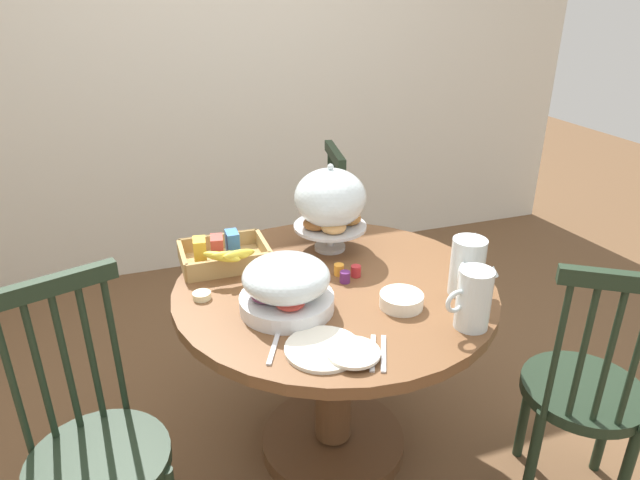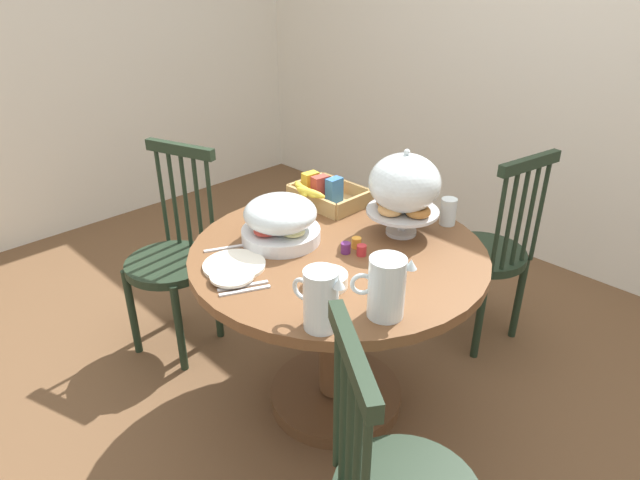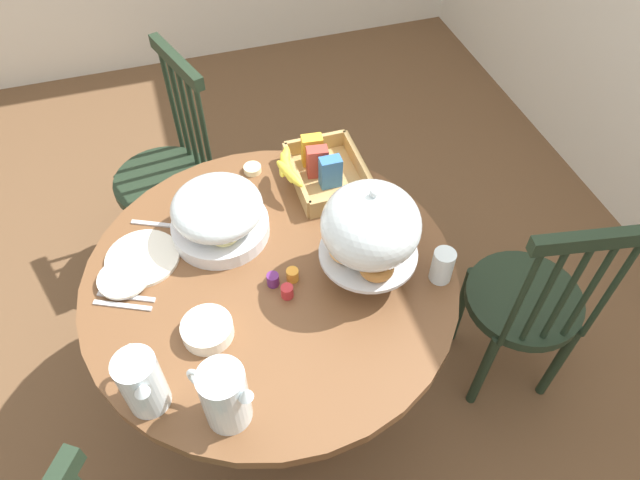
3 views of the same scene
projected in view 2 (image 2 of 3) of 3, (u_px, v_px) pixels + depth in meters
name	position (u px, v px, depth m)	size (l,w,h in m)	color
ground_plane	(331.00, 396.00, 2.43)	(10.00, 10.00, 0.00)	brown
wall_back	(573.00, 40.00, 2.96)	(4.80, 0.06, 2.60)	silver
wall_left	(103.00, 24.00, 3.58)	(0.06, 4.32, 2.60)	silver
dining_table	(338.00, 301.00, 2.17)	(1.11, 1.11, 0.74)	brown
windsor_chair_near_window	(487.00, 256.00, 2.61)	(0.41, 0.41, 0.97)	#1E2D1E
windsor_chair_by_cabinet	(173.00, 261.00, 2.56)	(0.43, 0.43, 0.97)	#1E2D1E
pastry_stand_with_dome	(404.00, 187.00, 2.09)	(0.28, 0.28, 0.34)	silver
fruit_platter_covered	(281.00, 220.00, 2.09)	(0.30, 0.30, 0.18)	silver
orange_juice_pitcher	(321.00, 302.00, 1.60)	(0.19, 0.10, 0.19)	silver
milk_pitcher	(386.00, 290.00, 1.65)	(0.16, 0.15, 0.20)	silver
cereal_basket	(324.00, 194.00, 2.42)	(0.32, 0.30, 0.12)	tan
china_plate_large	(234.00, 265.00, 1.95)	(0.22, 0.22, 0.01)	white
china_plate_small	(232.00, 276.00, 1.86)	(0.15, 0.15, 0.01)	white
cereal_bowl	(327.00, 280.00, 1.83)	(0.14, 0.14, 0.04)	white
drinking_glass	(448.00, 212.00, 2.23)	(0.06, 0.06, 0.11)	silver
butter_dish	(271.00, 207.00, 2.37)	(0.06, 0.06, 0.02)	beige
jam_jar_strawberry	(362.00, 250.00, 2.01)	(0.04, 0.04, 0.04)	#B7282D
jam_jar_apricot	(356.00, 243.00, 2.07)	(0.04, 0.04, 0.04)	orange
jam_jar_grape	(345.00, 248.00, 2.03)	(0.04, 0.04, 0.04)	#5B2366
table_knife	(243.00, 286.00, 1.83)	(0.17, 0.01, 0.01)	silver
dinner_fork	(245.00, 291.00, 1.81)	(0.17, 0.01, 0.01)	silver
soup_spoon	(227.00, 248.00, 2.07)	(0.17, 0.01, 0.01)	silver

